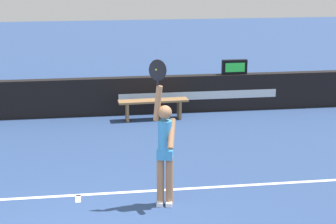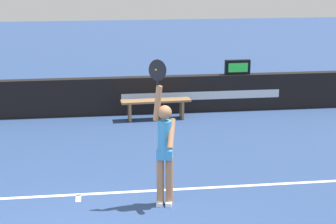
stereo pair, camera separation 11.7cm
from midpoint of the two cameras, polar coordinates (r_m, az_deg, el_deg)
name	(u,v)px [view 2 (the right image)]	position (r m, az deg, el deg)	size (l,w,h in m)	color
back_wall	(82,97)	(14.49, -8.53, 1.53)	(15.78, 0.28, 0.98)	black
speed_display	(237,67)	(14.82, 7.36, 4.58)	(0.67, 0.14, 0.39)	black
tennis_player	(164,146)	(8.98, 0.01, -3.56)	(0.44, 0.43, 2.43)	#A5734F
tennis_ball	(156,69)	(8.69, -0.83, 4.40)	(0.07, 0.07, 0.07)	#D1E336
courtside_bench_near	(156,104)	(13.99, -1.01, 0.80)	(1.77, 0.44, 0.51)	olive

